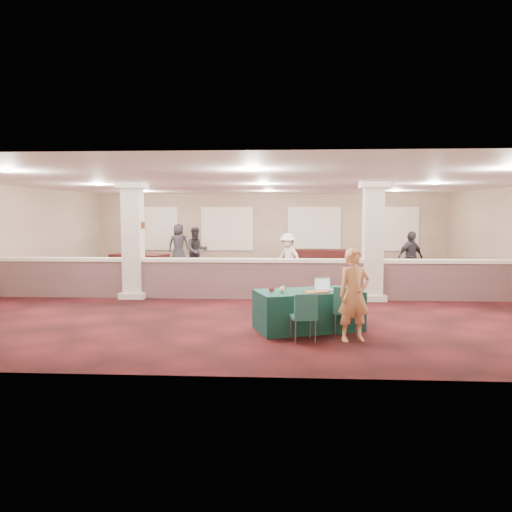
# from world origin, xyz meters

# --- Properties ---
(ground) EXTENTS (16.00, 16.00, 0.00)m
(ground) POSITION_xyz_m (0.00, 0.00, 0.00)
(ground) COLOR #471115
(ground) RESTS_ON ground
(wall_back) EXTENTS (16.00, 0.04, 3.20)m
(wall_back) POSITION_xyz_m (0.00, 8.00, 1.60)
(wall_back) COLOR gray
(wall_back) RESTS_ON ground
(wall_front) EXTENTS (16.00, 0.04, 3.20)m
(wall_front) POSITION_xyz_m (0.00, -8.00, 1.60)
(wall_front) COLOR gray
(wall_front) RESTS_ON ground
(wall_left) EXTENTS (0.04, 16.00, 3.20)m
(wall_left) POSITION_xyz_m (-8.00, 0.00, 1.60)
(wall_left) COLOR gray
(wall_left) RESTS_ON ground
(ceiling) EXTENTS (16.00, 16.00, 0.02)m
(ceiling) POSITION_xyz_m (0.00, 0.00, 3.20)
(ceiling) COLOR white
(ceiling) RESTS_ON wall_back
(partition_wall) EXTENTS (15.60, 0.28, 1.10)m
(partition_wall) POSITION_xyz_m (0.00, -1.50, 0.57)
(partition_wall) COLOR brown
(partition_wall) RESTS_ON ground
(column_left) EXTENTS (0.72, 0.72, 3.20)m
(column_left) POSITION_xyz_m (-3.50, -1.50, 1.64)
(column_left) COLOR beige
(column_left) RESTS_ON ground
(column_right) EXTENTS (0.72, 0.72, 3.20)m
(column_right) POSITION_xyz_m (3.00, -1.50, 1.64)
(column_right) COLOR beige
(column_right) RESTS_ON ground
(sconce_left) EXTENTS (0.12, 0.12, 0.18)m
(sconce_left) POSITION_xyz_m (-3.78, -1.50, 2.00)
(sconce_left) COLOR brown
(sconce_left) RESTS_ON column_left
(sconce_right) EXTENTS (0.12, 0.12, 0.18)m
(sconce_right) POSITION_xyz_m (-3.22, -1.50, 2.00)
(sconce_right) COLOR brown
(sconce_right) RESTS_ON column_left
(near_table) EXTENTS (2.27, 1.64, 0.79)m
(near_table) POSITION_xyz_m (1.13, -5.04, 0.39)
(near_table) COLOR #0F3837
(near_table) RESTS_ON ground
(conf_chair_main) EXTENTS (0.62, 0.62, 0.96)m
(conf_chair_main) POSITION_xyz_m (1.84, -5.56, 0.56)
(conf_chair_main) COLOR #1D5556
(conf_chair_main) RESTS_ON ground
(conf_chair_side) EXTENTS (0.53, 0.53, 0.89)m
(conf_chair_side) POSITION_xyz_m (1.01, -5.97, 0.53)
(conf_chair_side) COLOR #1D5556
(conf_chair_side) RESTS_ON ground
(woman) EXTENTS (0.71, 0.58, 1.70)m
(woman) POSITION_xyz_m (1.92, -5.87, 0.85)
(woman) COLOR tan
(woman) RESTS_ON ground
(far_table_front_left) EXTENTS (1.71, 1.01, 0.66)m
(far_table_front_left) POSITION_xyz_m (-2.50, 0.30, 0.33)
(far_table_front_left) COLOR black
(far_table_front_left) RESTS_ON ground
(far_table_front_center) EXTENTS (1.60, 0.81, 0.64)m
(far_table_front_center) POSITION_xyz_m (1.74, 1.33, 0.32)
(far_table_front_center) COLOR black
(far_table_front_center) RESTS_ON ground
(far_table_front_right) EXTENTS (2.12, 1.37, 0.79)m
(far_table_front_right) POSITION_xyz_m (2.50, 0.30, 0.40)
(far_table_front_right) COLOR black
(far_table_front_right) RESTS_ON ground
(far_table_back_left) EXTENTS (2.21, 1.52, 0.81)m
(far_table_back_left) POSITION_xyz_m (-4.73, 3.20, 0.41)
(far_table_back_left) COLOR black
(far_table_back_left) RESTS_ON ground
(far_table_back_center) EXTENTS (1.92, 1.03, 0.76)m
(far_table_back_center) POSITION_xyz_m (1.56, 6.50, 0.38)
(far_table_back_center) COLOR black
(far_table_back_center) RESTS_ON ground
(far_table_back_right) EXTENTS (2.00, 1.23, 0.76)m
(far_table_back_right) POSITION_xyz_m (2.50, 6.50, 0.38)
(far_table_back_right) COLOR black
(far_table_back_right) RESTS_ON ground
(attendee_a) EXTENTS (0.97, 0.77, 1.78)m
(attendee_a) POSITION_xyz_m (-2.73, 4.00, 0.89)
(attendee_a) COLOR black
(attendee_a) RESTS_ON ground
(attendee_b) EXTENTS (1.10, 1.04, 1.63)m
(attendee_b) POSITION_xyz_m (0.77, 2.08, 0.82)
(attendee_b) COLOR silver
(attendee_b) RESTS_ON ground
(attendee_c) EXTENTS (1.13, 0.93, 1.74)m
(attendee_c) POSITION_xyz_m (4.75, 1.50, 0.87)
(attendee_c) COLOR black
(attendee_c) RESTS_ON ground
(attendee_d) EXTENTS (0.93, 0.52, 1.86)m
(attendee_d) POSITION_xyz_m (-4.00, 6.70, 0.93)
(attendee_d) COLOR black
(attendee_d) RESTS_ON ground
(laptop_base) EXTENTS (0.42, 0.35, 0.02)m
(laptop_base) POSITION_xyz_m (1.45, -4.98, 0.80)
(laptop_base) COLOR silver
(laptop_base) RESTS_ON near_table
(laptop_screen) EXTENTS (0.34, 0.13, 0.24)m
(laptop_screen) POSITION_xyz_m (1.41, -4.86, 0.93)
(laptop_screen) COLOR silver
(laptop_screen) RESTS_ON near_table
(screen_glow) EXTENTS (0.31, 0.11, 0.21)m
(screen_glow) POSITION_xyz_m (1.42, -4.87, 0.91)
(screen_glow) COLOR silver
(screen_glow) RESTS_ON near_table
(knitting) EXTENTS (0.51, 0.45, 0.03)m
(knitting) POSITION_xyz_m (1.27, -5.27, 0.80)
(knitting) COLOR orange
(knitting) RESTS_ON near_table
(yarn_cream) EXTENTS (0.12, 0.12, 0.12)m
(yarn_cream) POSITION_xyz_m (0.60, -5.33, 0.85)
(yarn_cream) COLOR beige
(yarn_cream) RESTS_ON near_table
(yarn_red) EXTENTS (0.11, 0.11, 0.11)m
(yarn_red) POSITION_xyz_m (0.40, -5.23, 0.84)
(yarn_red) COLOR #5D121A
(yarn_red) RESTS_ON near_table
(yarn_grey) EXTENTS (0.11, 0.11, 0.11)m
(yarn_grey) POSITION_xyz_m (0.63, -5.07, 0.84)
(yarn_grey) COLOR #45464A
(yarn_grey) RESTS_ON near_table
(scissors) EXTENTS (0.13, 0.07, 0.01)m
(scissors) POSITION_xyz_m (1.89, -5.09, 0.79)
(scissors) COLOR red
(scissors) RESTS_ON near_table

